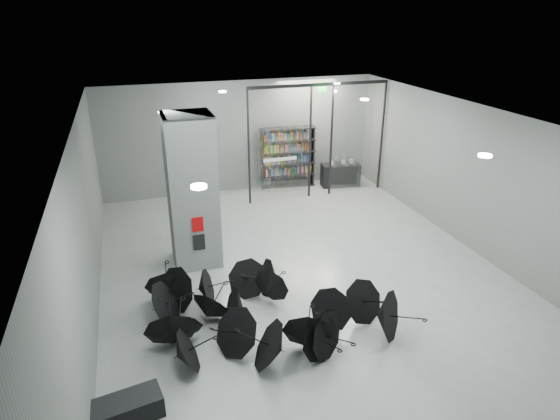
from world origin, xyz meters
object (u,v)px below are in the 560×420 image
object	(u,v)px
column	(192,192)
bookshelf	(288,157)
umbrella_cluster	(250,318)
shop_counter	(340,175)
bench	(124,410)

from	to	relation	value
column	bookshelf	size ratio (longest dim) A/B	1.76
bookshelf	umbrella_cluster	world-z (taller)	bookshelf
bookshelf	umbrella_cluster	bearing A→B (deg)	-105.95
shop_counter	column	bearing A→B (deg)	-137.17
bookshelf	column	bearing A→B (deg)	-123.55
bookshelf	shop_counter	xyz separation A→B (m)	(1.93, -0.60, -0.71)
column	bookshelf	world-z (taller)	column
bookshelf	umbrella_cluster	xyz separation A→B (m)	(-3.61, -8.12, -0.83)
column	shop_counter	size ratio (longest dim) A/B	2.79
bench	shop_counter	bearing A→B (deg)	39.21
shop_counter	umbrella_cluster	bearing A→B (deg)	-117.60
shop_counter	umbrella_cluster	distance (m)	9.34
column	bench	bearing A→B (deg)	-111.64
bench	bookshelf	distance (m)	11.63
bookshelf	shop_counter	distance (m)	2.14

